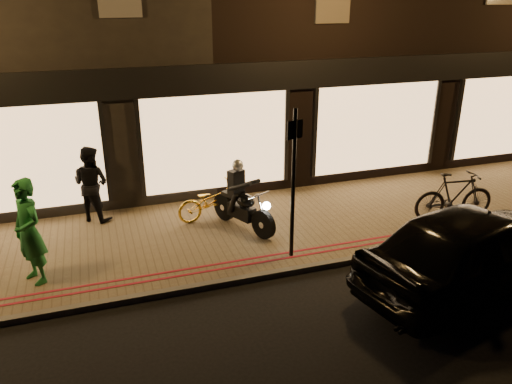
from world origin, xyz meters
TOP-DOWN VIEW (x-y plane):
  - ground at (0.00, 0.00)m, footprint 90.00×90.00m
  - sidewalk at (0.00, 2.00)m, footprint 50.00×4.00m
  - kerb_stone at (0.00, 0.05)m, footprint 50.00×0.14m
  - red_kerb_lines at (0.00, 0.55)m, footprint 50.00×0.26m
  - building_row at (-0.00, 8.99)m, footprint 48.00×10.11m
  - motorcycle at (0.08, 2.06)m, footprint 0.95×1.81m
  - sign_post at (0.66, 0.54)m, footprint 0.34×0.13m
  - bicycle_gold at (-0.43, 2.77)m, footprint 1.75×0.85m
  - bicycle_dark at (4.85, 0.96)m, footprint 1.98×0.80m
  - person_green at (-4.13, 1.14)m, footprint 0.79×0.86m
  - person_dark at (-3.04, 3.59)m, footprint 1.09×1.05m
  - parked_car at (3.38, -1.41)m, footprint 5.02×2.92m

SIDE VIEW (x-z plane):
  - ground at x=0.00m, z-range 0.00..0.00m
  - sidewalk at x=0.00m, z-range 0.00..0.12m
  - kerb_stone at x=0.00m, z-range 0.00..0.12m
  - red_kerb_lines at x=0.00m, z-range 0.12..0.13m
  - bicycle_gold at x=-0.43m, z-range 0.12..1.00m
  - bicycle_dark at x=4.85m, z-range 0.12..1.28m
  - motorcycle at x=0.08m, z-range -0.06..1.53m
  - parked_car at x=3.38m, z-range 0.00..1.61m
  - person_dark at x=-3.04m, z-range 0.12..1.88m
  - person_green at x=-4.13m, z-range 0.12..2.09m
  - sign_post at x=0.66m, z-range 0.30..3.30m
  - building_row at x=0.00m, z-range 0.00..8.50m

